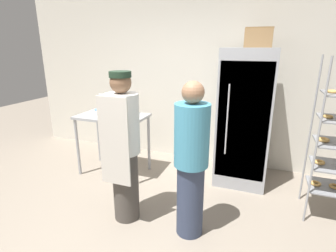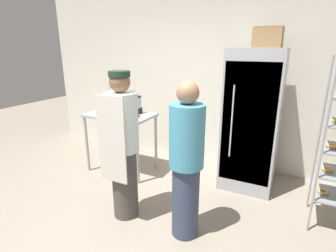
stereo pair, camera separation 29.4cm
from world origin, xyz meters
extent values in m
plane|color=gray|center=(0.00, 0.00, 0.00)|extent=(14.00, 14.00, 0.00)
cube|color=silver|center=(0.00, 2.28, 1.41)|extent=(6.40, 0.12, 2.83)
cube|color=#9EA0A5|center=(0.84, 1.69, 0.94)|extent=(0.69, 0.71, 1.88)
cube|color=gray|center=(0.84, 1.35, 0.96)|extent=(0.64, 0.02, 1.55)
cylinder|color=silver|center=(0.64, 1.32, 0.99)|extent=(0.02, 0.02, 0.93)
cylinder|color=#93969B|center=(1.62, 0.93, 0.91)|extent=(0.02, 0.02, 1.82)
cylinder|color=#93969B|center=(1.62, 1.41, 0.91)|extent=(0.02, 0.02, 1.82)
torus|color=#DBA351|center=(1.73, 1.17, 0.37)|extent=(0.11, 0.11, 0.03)
torus|color=#DBA351|center=(1.73, 1.17, 0.64)|extent=(0.11, 0.11, 0.03)
torus|color=#DBA351|center=(1.73, 1.17, 0.91)|extent=(0.12, 0.12, 0.04)
cube|color=#9EA0A5|center=(-1.03, 1.25, 0.90)|extent=(1.01, 0.62, 0.04)
cylinder|color=#9EA0A5|center=(-1.50, 0.99, 0.44)|extent=(0.04, 0.04, 0.88)
cylinder|color=#9EA0A5|center=(-0.57, 0.99, 0.44)|extent=(0.04, 0.04, 0.88)
cylinder|color=#9EA0A5|center=(-1.50, 1.52, 0.44)|extent=(0.04, 0.04, 0.88)
cylinder|color=#9EA0A5|center=(-0.57, 1.52, 0.44)|extent=(0.04, 0.04, 0.88)
cube|color=white|center=(-1.22, 1.30, 0.94)|extent=(0.27, 0.23, 0.05)
cube|color=white|center=(-1.22, 1.42, 1.09)|extent=(0.26, 0.01, 0.23)
torus|color=#669EC6|center=(-1.29, 1.25, 0.98)|extent=(0.08, 0.08, 0.02)
torus|color=#669EC6|center=(-1.22, 1.25, 0.98)|extent=(0.08, 0.08, 0.02)
torus|color=#669EC6|center=(-1.16, 1.25, 0.98)|extent=(0.08, 0.08, 0.02)
torus|color=#669EC6|center=(-1.29, 1.34, 0.98)|extent=(0.08, 0.08, 0.02)
torus|color=#669EC6|center=(-1.22, 1.34, 0.98)|extent=(0.08, 0.08, 0.02)
cylinder|color=black|center=(-0.80, 1.41, 0.96)|extent=(0.14, 0.14, 0.09)
cylinder|color=#B2BCC1|center=(-0.80, 1.41, 1.09)|extent=(0.11, 0.11, 0.16)
cylinder|color=black|center=(-0.80, 1.41, 1.18)|extent=(0.11, 0.11, 0.02)
cube|color=#B72D2D|center=(-0.80, 1.11, 0.94)|extent=(0.28, 0.26, 0.04)
cube|color=#232328|center=(-0.80, 1.11, 0.98)|extent=(0.29, 0.27, 0.04)
cube|color=#937047|center=(0.92, 1.78, 2.00)|extent=(0.34, 0.32, 0.23)
cube|color=olive|center=(0.92, 1.78, 2.13)|extent=(0.35, 0.16, 0.02)
cylinder|color=#47423D|center=(-0.29, 0.30, 0.40)|extent=(0.29, 0.29, 0.81)
cylinder|color=silver|center=(-0.29, 0.30, 1.13)|extent=(0.35, 0.35, 0.64)
sphere|color=brown|center=(-0.29, 0.30, 1.55)|extent=(0.22, 0.22, 0.22)
cube|color=beige|center=(-0.29, 0.12, 0.98)|extent=(0.34, 0.02, 0.92)
cylinder|color=#1E3323|center=(-0.29, 0.30, 1.64)|extent=(0.22, 0.22, 0.06)
cylinder|color=#333D56|center=(0.45, 0.31, 0.39)|extent=(0.28, 0.28, 0.78)
cylinder|color=teal|center=(0.45, 0.31, 1.09)|extent=(0.34, 0.34, 0.62)
sphere|color=#9E7051|center=(0.45, 0.31, 1.50)|extent=(0.21, 0.21, 0.21)
camera|label=1|loc=(1.07, -1.98, 1.90)|focal=28.00mm
camera|label=2|loc=(1.34, -1.86, 1.90)|focal=28.00mm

